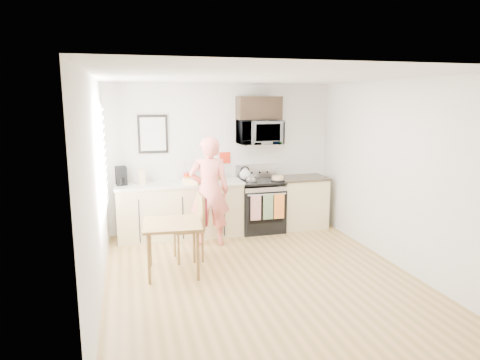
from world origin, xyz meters
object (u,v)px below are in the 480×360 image
object	(u,v)px
dining_table	(172,229)
microwave	(259,132)
range	(261,207)
person	(209,191)
chair	(197,218)
cake	(278,178)

from	to	relation	value
dining_table	microwave	bearing A→B (deg)	43.57
range	person	distance (m)	1.24
chair	person	bearing A→B (deg)	60.21
microwave	dining_table	xyz separation A→B (m)	(-1.73, -1.65, -1.13)
range	dining_table	world-z (taller)	range
microwave	cake	distance (m)	0.87
cake	chair	bearing A→B (deg)	-148.73
chair	range	bearing A→B (deg)	37.17
dining_table	chair	bearing A→B (deg)	47.89
chair	cake	distance (m)	1.90
microwave	dining_table	world-z (taller)	microwave
chair	microwave	bearing A→B (deg)	39.77
microwave	cake	world-z (taller)	microwave
range	dining_table	size ratio (longest dim) A/B	1.54
microwave	person	xyz separation A→B (m)	(-1.03, -0.63, -0.87)
range	microwave	xyz separation A→B (m)	(-0.00, 0.10, 1.32)
range	cake	xyz separation A→B (m)	(0.27, -0.12, 0.53)
range	cake	size ratio (longest dim) A/B	4.69
dining_table	cake	xyz separation A→B (m)	(2.01, 1.42, 0.34)
dining_table	cake	bearing A→B (deg)	35.35
microwave	dining_table	bearing A→B (deg)	-136.43
microwave	person	distance (m)	1.49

